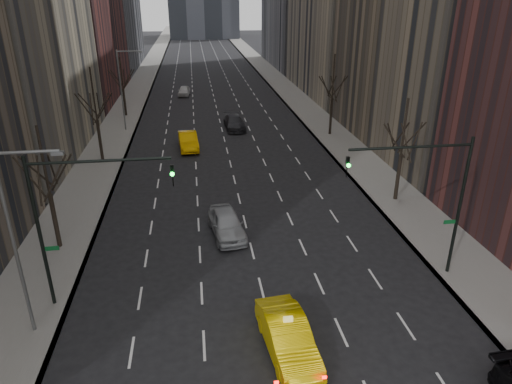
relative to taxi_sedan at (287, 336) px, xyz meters
name	(u,v)px	position (x,y,z in m)	size (l,w,h in m)	color
sidewalk_left	(138,89)	(-12.69, 62.90, -0.77)	(4.50, 320.00, 0.15)	slate
sidewalk_right	(282,86)	(11.81, 62.90, -0.77)	(4.50, 320.00, 0.15)	slate
tree_lw_b	(50,194)	(-12.44, 10.90, 2.87)	(3.36, 3.50, 7.82)	black
tree_lw_c	(97,121)	(-12.44, 26.90, 3.19)	(3.36, 3.50, 8.74)	black
tree_lw_d	(123,89)	(-12.44, 44.90, 2.72)	(3.36, 3.50, 7.36)	black
tree_rw_b	(401,155)	(11.56, 14.90, 2.87)	(3.36, 3.50, 7.82)	black
tree_rw_c	(332,100)	(11.56, 32.90, 3.19)	(3.36, 3.50, 8.74)	black
traffic_mast_left	(72,207)	(-9.55, 4.90, 4.64)	(6.69, 0.39, 8.00)	black
traffic_mast_right	(434,187)	(8.66, 4.90, 4.64)	(6.69, 0.39, 8.00)	black
streetlight_near	(19,227)	(-11.28, 2.90, 4.77)	(2.83, 0.22, 9.00)	slate
streetlight_far	(124,82)	(-11.28, 37.90, 4.77)	(2.83, 0.22, 9.00)	slate
taxi_sedan	(287,336)	(0.00, 0.00, 0.00)	(1.79, 5.13, 1.69)	yellow
silver_sedan_ahead	(227,223)	(-1.83, 11.17, -0.01)	(1.98, 4.93, 1.68)	#A0A3A8
far_taxi	(188,141)	(-4.35, 30.01, 0.01)	(1.82, 5.22, 1.72)	#F6AD05
far_suv_grey	(234,122)	(1.07, 36.94, -0.06)	(2.21, 5.43, 1.57)	#29282D
far_car_white	(184,91)	(-4.98, 57.26, -0.12)	(1.72, 4.27, 1.45)	silver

